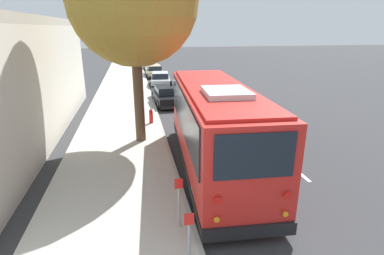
% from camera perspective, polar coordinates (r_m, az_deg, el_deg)
% --- Properties ---
extents(ground_plane, '(160.00, 160.00, 0.00)m').
position_cam_1_polar(ground_plane, '(10.99, 6.45, -10.28)').
color(ground_plane, '#333335').
extents(sidewalk_slab, '(80.00, 4.35, 0.15)m').
position_cam_1_polar(sidewalk_slab, '(10.56, -14.77, -11.65)').
color(sidewalk_slab, '#B2AFA8').
rests_on(sidewalk_slab, ground).
extents(curb_strip, '(80.00, 0.14, 0.15)m').
position_cam_1_polar(curb_strip, '(10.61, -2.39, -10.83)').
color(curb_strip, '#9D9A94').
rests_on(curb_strip, ground).
extents(shuttle_bus, '(9.19, 3.00, 3.46)m').
position_cam_1_polar(shuttle_bus, '(11.23, 4.36, 0.69)').
color(shuttle_bus, red).
rests_on(shuttle_bus, ground).
extents(parked_sedan_black, '(4.64, 1.93, 1.31)m').
position_cam_1_polar(parked_sedan_black, '(21.91, -4.91, 6.09)').
color(parked_sedan_black, black).
rests_on(parked_sedan_black, ground).
extents(parked_sedan_silver, '(4.48, 2.09, 1.28)m').
position_cam_1_polar(parked_sedan_silver, '(29.18, -6.04, 9.10)').
color(parked_sedan_silver, '#A8AAAF').
rests_on(parked_sedan_silver, ground).
extents(parked_sedan_tan, '(4.59, 1.87, 1.26)m').
position_cam_1_polar(parked_sedan_tan, '(34.99, -7.22, 10.59)').
color(parked_sedan_tan, tan).
rests_on(parked_sedan_tan, ground).
extents(parked_sedan_white, '(4.40, 1.96, 1.29)m').
position_cam_1_polar(parked_sedan_white, '(42.21, -7.71, 11.90)').
color(parked_sedan_white, silver).
rests_on(parked_sedan_white, ground).
extents(sign_post_near, '(0.06, 0.22, 1.37)m').
position_cam_1_polar(sign_post_near, '(6.98, -0.55, -20.57)').
color(sign_post_near, gray).
rests_on(sign_post_near, sidewalk_slab).
extents(sign_post_far, '(0.06, 0.22, 1.44)m').
position_cam_1_polar(sign_post_far, '(8.12, -2.49, -14.08)').
color(sign_post_far, gray).
rests_on(sign_post_far, sidewalk_slab).
extents(fire_hydrant, '(0.22, 0.22, 0.81)m').
position_cam_1_polar(fire_hydrant, '(17.02, -7.81, 2.19)').
color(fire_hydrant, red).
rests_on(fire_hydrant, sidewalk_slab).
extents(lane_stripe_mid, '(2.40, 0.14, 0.01)m').
position_cam_1_polar(lane_stripe_mid, '(12.63, 18.70, -7.21)').
color(lane_stripe_mid, silver).
rests_on(lane_stripe_mid, ground).
extents(lane_stripe_ahead, '(2.40, 0.14, 0.01)m').
position_cam_1_polar(lane_stripe_ahead, '(17.69, 9.28, 0.88)').
color(lane_stripe_ahead, silver).
rests_on(lane_stripe_ahead, ground).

